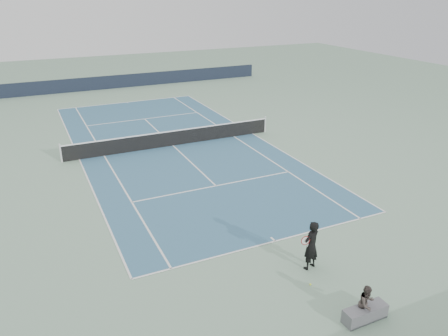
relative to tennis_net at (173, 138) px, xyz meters
name	(u,v)px	position (x,y,z in m)	size (l,w,h in m)	color
ground	(173,146)	(0.00, 0.00, -0.50)	(80.00, 80.00, 0.00)	gray
court_surface	(173,146)	(0.00, 0.00, -0.50)	(10.97, 23.77, 0.01)	#35627F
tennis_net	(173,138)	(0.00, 0.00, 0.00)	(12.90, 0.10, 1.07)	silver
windscreen_far	(111,82)	(0.00, 17.88, 0.10)	(30.00, 0.25, 1.20)	black
tennis_player	(311,245)	(0.19, -13.80, 0.39)	(0.84, 0.65, 1.78)	black
tennis_ball	(310,284)	(-0.33, -14.61, -0.47)	(0.06, 0.06, 0.06)	yellow
spectator_bench	(366,308)	(0.15, -16.57, -0.10)	(1.41, 0.63, 1.17)	#5A5A5F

